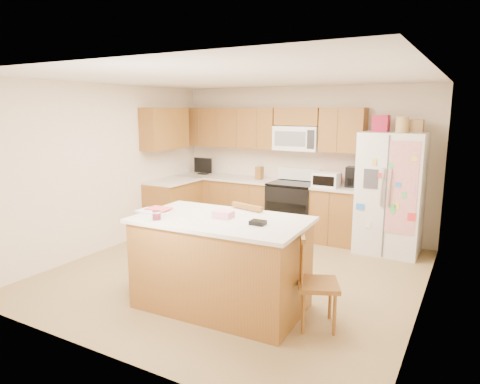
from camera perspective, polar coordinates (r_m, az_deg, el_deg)
The scene contains 9 objects.
ground at distance 5.76m, azimuth -0.47°, elevation -10.65°, with size 4.50×4.50×0.00m, color olive.
room_shell at distance 5.40m, azimuth -0.49°, elevation 3.72°, with size 4.60×4.60×2.52m.
cabinetry at distance 7.50m, azimuth -0.21°, elevation 1.69°, with size 3.36×1.56×2.15m.
stove at distance 7.29m, azimuth 7.09°, elevation -2.19°, with size 0.76×0.65×1.13m.
refrigerator at distance 6.72m, azimuth 19.46°, elevation 0.04°, with size 0.90×0.79×2.04m.
island at distance 4.66m, azimuth -2.52°, elevation -9.37°, with size 1.92×1.13×1.09m.
windsor_chair_left at distance 5.24m, azimuth -11.03°, elevation -7.72°, with size 0.53×0.54×0.98m.
windsor_chair_back at distance 5.11m, azimuth 2.12°, elevation -7.51°, with size 0.55×0.53×1.06m.
windsor_chair_right at distance 4.33m, azimuth 10.02°, elevation -11.90°, with size 0.53×0.54×0.95m.
Camera 1 is at (2.66, -4.65, 2.12)m, focal length 32.00 mm.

